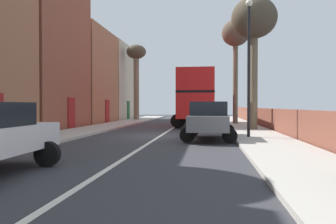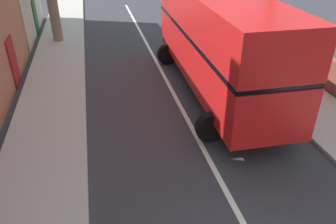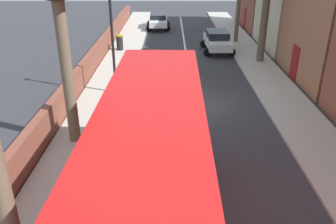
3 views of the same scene
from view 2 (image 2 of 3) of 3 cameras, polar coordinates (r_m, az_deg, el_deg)
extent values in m
cube|color=maroon|center=(15.65, -25.21, 7.78)|extent=(0.08, 1.10, 2.10)
cube|color=#194C23|center=(23.20, -21.99, 15.07)|extent=(0.08, 1.10, 2.10)
cube|color=red|center=(13.55, 8.27, 9.48)|extent=(2.69, 10.13, 1.70)
cube|color=black|center=(13.26, 8.57, 13.24)|extent=(2.72, 10.03, 0.16)
cube|color=red|center=(13.05, 8.85, 16.73)|extent=(2.69, 10.13, 1.50)
cube|color=black|center=(18.10, 2.94, 15.29)|extent=(2.20, 0.10, 1.19)
cylinder|color=black|center=(16.68, -0.11, 9.93)|extent=(1.01, 0.32, 1.00)
cylinder|color=black|center=(17.35, 8.34, 10.43)|extent=(1.01, 0.32, 1.00)
cylinder|color=black|center=(10.73, 7.35, -2.62)|extent=(1.01, 0.32, 1.00)
cylinder|color=black|center=(11.74, 19.29, -1.11)|extent=(1.01, 0.32, 1.00)
camera|label=1|loc=(16.58, 136.85, -40.56)|focal=36.22mm
camera|label=3|loc=(19.52, -0.45, 33.11)|focal=36.79mm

